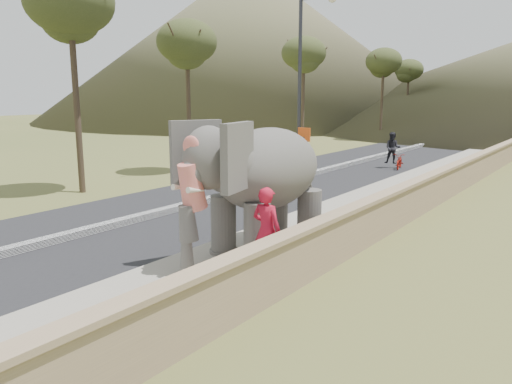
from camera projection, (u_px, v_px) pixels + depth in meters
ground at (100, 329)px, 8.37m from camera, size 160.00×160.00×0.00m
road at (236, 195)px, 19.18m from camera, size 7.00×120.00×0.03m
median at (236, 193)px, 19.16m from camera, size 0.35×120.00×0.22m
walkway at (356, 212)px, 16.28m from camera, size 3.00×120.00×0.15m
parapet at (407, 204)px, 15.23m from camera, size 0.30×120.00×1.10m
lamppost at (306, 70)px, 21.66m from camera, size 1.76×0.36×8.00m
signboard at (304, 145)px, 21.89m from camera, size 0.60×0.08×2.40m
hill_left at (250, 42)px, 71.75m from camera, size 60.00×60.00×22.00m
elephant_and_man at (268, 187)px, 11.90m from camera, size 2.62×4.50×3.11m
motorcyclist at (396, 154)px, 25.82m from camera, size 1.32×1.66×1.89m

